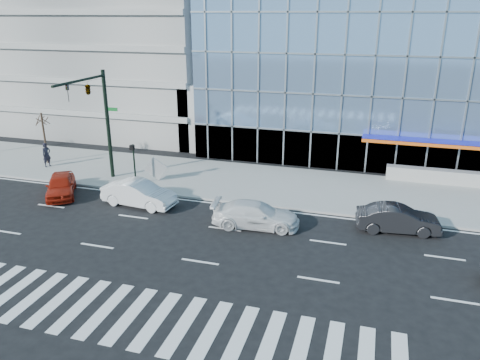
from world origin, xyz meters
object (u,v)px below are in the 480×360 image
object	(u,v)px
traffic_signal	(94,101)
ped_signal_post	(134,158)
street_tree_near	(42,120)
red_sedan	(61,185)
white_suv	(256,215)
white_sedan	(139,194)
tilted_panel	(156,169)
pedestrian	(47,155)
dark_sedan	(398,219)

from	to	relation	value
traffic_signal	ped_signal_post	xyz separation A→B (m)	(2.50, 0.37, -4.02)
street_tree_near	red_sedan	world-z (taller)	street_tree_near
red_sedan	white_suv	bearing A→B (deg)	-35.78
ped_signal_post	white_sedan	size ratio (longest dim) A/B	0.60
tilted_panel	red_sedan	bearing A→B (deg)	-147.90
street_tree_near	red_sedan	size ratio (longest dim) A/B	0.95
tilted_panel	pedestrian	bearing A→B (deg)	168.93
red_sedan	ped_signal_post	bearing A→B (deg)	6.04
white_suv	pedestrian	distance (m)	19.87
white_suv	street_tree_near	bearing A→B (deg)	64.84
street_tree_near	pedestrian	world-z (taller)	street_tree_near
street_tree_near	white_suv	distance (m)	20.95
white_suv	pedestrian	xyz separation A→B (m)	(-19.00, 5.80, 0.39)
white_sedan	pedestrian	xyz separation A→B (m)	(-10.87, 4.87, 0.32)
ped_signal_post	white_sedan	distance (m)	3.96
tilted_panel	white_suv	bearing A→B (deg)	-38.21
white_suv	white_sedan	world-z (taller)	white_sedan
traffic_signal	white_sedan	world-z (taller)	traffic_signal
red_sedan	pedestrian	distance (m)	6.88
white_sedan	red_sedan	size ratio (longest dim) A/B	1.12
ped_signal_post	street_tree_near	xyz separation A→B (m)	(-9.50, 2.56, 1.64)
tilted_panel	street_tree_near	bearing A→B (deg)	164.69
red_sedan	tilted_panel	distance (m)	6.69
white_suv	tilted_panel	world-z (taller)	tilted_panel
street_tree_near	white_suv	xyz separation A→B (m)	(19.64, -6.63, -3.03)
dark_sedan	pedestrian	distance (m)	27.32
traffic_signal	street_tree_near	world-z (taller)	traffic_signal
traffic_signal	dark_sedan	distance (m)	21.43
red_sedan	tilted_panel	size ratio (longest dim) A/B	3.42
ped_signal_post	street_tree_near	distance (m)	9.97
traffic_signal	dark_sedan	world-z (taller)	traffic_signal
white_sedan	dark_sedan	world-z (taller)	white_sedan
ped_signal_post	white_suv	world-z (taller)	ped_signal_post
white_suv	dark_sedan	xyz separation A→B (m)	(8.01, 1.70, 0.02)
white_suv	red_sedan	distance (m)	14.17
ped_signal_post	dark_sedan	bearing A→B (deg)	-7.45
ped_signal_post	tilted_panel	distance (m)	1.96
traffic_signal	white_sedan	xyz separation A→B (m)	(4.51, -2.77, -5.35)
dark_sedan	red_sedan	distance (m)	22.16
white_sedan	tilted_panel	bearing A→B (deg)	17.57
ped_signal_post	tilted_panel	world-z (taller)	ped_signal_post
ped_signal_post	dark_sedan	xyz separation A→B (m)	(18.15, -2.37, -1.37)
red_sedan	tilted_panel	xyz separation A→B (m)	(5.12, 4.30, 0.30)
white_sedan	traffic_signal	bearing A→B (deg)	64.43
street_tree_near	dark_sedan	distance (m)	28.25
street_tree_near	white_suv	world-z (taller)	street_tree_near
traffic_signal	white_sedan	distance (m)	7.52
traffic_signal	street_tree_near	distance (m)	7.96
traffic_signal	tilted_panel	bearing A→B (deg)	23.32
street_tree_near	dark_sedan	bearing A→B (deg)	-10.11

